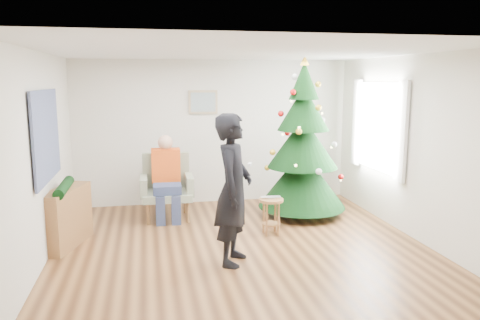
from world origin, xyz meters
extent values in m
plane|color=brown|center=(0.00, 0.00, 0.00)|extent=(5.00, 5.00, 0.00)
plane|color=white|center=(0.00, 0.00, 2.60)|extent=(5.00, 5.00, 0.00)
plane|color=silver|center=(0.00, 2.50, 1.30)|extent=(5.00, 0.00, 5.00)
plane|color=silver|center=(0.00, -2.50, 1.30)|extent=(5.00, 0.00, 5.00)
plane|color=silver|center=(-2.50, 0.00, 1.30)|extent=(0.00, 5.00, 5.00)
plane|color=silver|center=(2.50, 0.00, 1.30)|extent=(0.00, 5.00, 5.00)
cube|color=white|center=(2.47, 1.00, 1.50)|extent=(0.04, 1.30, 1.40)
cube|color=white|center=(2.44, 0.25, 1.50)|extent=(0.05, 0.25, 1.50)
cube|color=white|center=(2.44, 1.75, 1.50)|extent=(0.05, 0.25, 1.50)
cylinder|color=#3F2816|center=(1.31, 1.35, 0.17)|extent=(0.11, 0.11, 0.34)
cone|color=black|center=(1.31, 1.35, 0.62)|extent=(1.45, 1.45, 0.95)
cone|color=black|center=(1.31, 1.35, 1.23)|extent=(1.16, 1.16, 0.84)
cone|color=black|center=(1.31, 1.35, 1.79)|extent=(0.85, 0.85, 0.73)
cone|color=black|center=(1.31, 1.35, 2.24)|extent=(0.49, 0.49, 0.62)
cone|color=gold|center=(1.31, 1.35, 2.55)|extent=(0.16, 0.16, 0.16)
cylinder|color=brown|center=(0.54, 0.45, 0.52)|extent=(0.36, 0.36, 0.04)
cylinder|color=brown|center=(0.54, 0.45, 0.16)|extent=(0.27, 0.27, 0.02)
imported|color=silver|center=(0.54, 0.45, 0.55)|extent=(0.31, 0.21, 0.02)
cube|color=gray|center=(-0.92, 1.53, 0.40)|extent=(0.78, 0.73, 0.12)
cube|color=gray|center=(-0.92, 1.86, 0.74)|extent=(0.77, 0.15, 0.60)
cube|color=gray|center=(-1.28, 1.54, 0.56)|extent=(0.12, 0.61, 0.30)
cube|color=gray|center=(-0.56, 1.53, 0.56)|extent=(0.12, 0.61, 0.30)
cube|color=navy|center=(-0.92, 1.45, 0.53)|extent=(0.45, 0.47, 0.14)
cube|color=#D14B13|center=(-0.92, 1.69, 0.86)|extent=(0.47, 0.25, 0.55)
sphere|color=tan|center=(-0.92, 1.67, 1.24)|extent=(0.24, 0.24, 0.24)
imported|color=black|center=(-0.20, -0.49, 0.93)|extent=(0.67, 0.80, 1.86)
cube|color=white|center=(0.00, -0.52, 1.24)|extent=(0.08, 0.13, 0.04)
cube|color=brown|center=(-2.33, 0.54, 0.40)|extent=(0.59, 1.04, 0.80)
cylinder|color=black|center=(-2.33, 0.54, 0.82)|extent=(0.14, 0.90, 0.14)
cube|color=black|center=(-2.46, 0.30, 1.55)|extent=(0.03, 1.50, 1.15)
cube|color=tan|center=(-0.20, 2.47, 1.85)|extent=(0.52, 0.03, 0.42)
cube|color=gray|center=(-0.20, 2.45, 1.85)|extent=(0.44, 0.02, 0.34)
camera|label=1|loc=(-1.22, -5.94, 2.25)|focal=35.00mm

